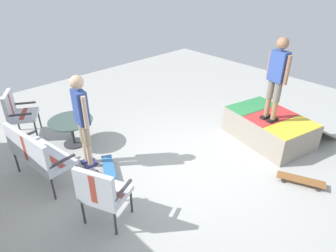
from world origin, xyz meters
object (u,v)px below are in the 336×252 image
Objects in this scene: skateboard_spare at (301,180)px; patio_table at (72,127)px; patio_bench at (36,152)px; patio_chair_by_wall at (101,191)px; person_watching at (82,115)px; skate_ramp at (270,127)px; person_skater at (277,74)px; patio_chair_near_house at (17,110)px; skateboard_by_bench at (109,168)px.

patio_table is at bearing 30.13° from skateboard_spare.
patio_bench is 1.25m from patio_table.
patio_chair_by_wall reaches higher than skateboard_spare.
person_watching reaches higher than patio_table.
person_watching is (1.86, 3.33, 0.76)m from skate_ramp.
patio_bench is at bearing 62.83° from person_skater.
person_skater is at bearing -96.96° from patio_chair_by_wall.
patio_chair_near_house is 1.25× the size of skateboard_spare.
skateboard_by_bench is (-1.31, -0.01, -0.32)m from patio_table.
person_skater reaches higher than skate_ramp.
skate_ramp is at bearing -95.81° from patio_chair_by_wall.
skate_ramp is 2.16× the size of patio_chair_near_house.
patio_chair_near_house is at bearing 14.76° from person_watching.
patio_bench is 1.88m from patio_chair_near_house.
person_skater is (-2.76, -2.97, 1.14)m from patio_table.
skateboard_by_bench is (-2.43, -0.67, -0.53)m from patio_chair_near_house.
skate_ramp is 3.95m from patio_chair_by_wall.
patio_bench is 1.29× the size of patio_chair_near_house.
patio_chair_by_wall is at bearing 62.04° from skateboard_spare.
person_watching reaches higher than patio_chair_near_house.
skate_ramp reaches higher than patio_table.
patio_table is 1.12× the size of skateboard_by_bench.
patio_table reaches higher than skateboard_spare.
person_skater reaches higher than skateboard_spare.
person_skater reaches higher than patio_chair_by_wall.
skateboard_spare is (-3.05, -2.40, -0.97)m from person_watching.
patio_chair_by_wall is 1.64m from person_watching.
person_skater is at bearing -117.17° from patio_bench.
skate_ramp is 1.68× the size of patio_bench.
person_skater is (-0.05, 0.23, 1.26)m from skate_ramp.
skateboard_spare is (-2.59, -2.25, 0.00)m from skateboard_by_bench.
skateboard_by_bench is 0.99× the size of skateboard_spare.
skate_ramp is 4.19m from patio_table.
person_watching is at bearing 58.34° from person_skater.
patio_chair_near_house is 2.08m from person_watching.
skateboard_spare is (-3.90, -2.26, -0.32)m from patio_table.
patio_bench is at bearing 59.97° from skateboard_by_bench.
patio_chair_near_house is 5.83m from skateboard_spare.
patio_chair_near_house is at bearing -1.15° from patio_chair_by_wall.
patio_table is (2.71, 3.19, 0.11)m from skate_ramp.
person_skater reaches higher than patio_bench.
skateboard_by_bench is at bearing -179.61° from patio_table.
patio_table is (0.72, -1.00, -0.21)m from patio_bench.
person_skater is 2.03× the size of skateboard_spare.
skate_ramp is at bearing -113.76° from skateboard_by_bench.
person_skater reaches higher than patio_table.
skateboard_spare is (-3.17, -3.26, -0.53)m from patio_bench.
skate_ramp is 2.74× the size of skateboard_by_bench.
person_skater is at bearing -116.16° from skateboard_by_bench.
patio_bench is 1.61× the size of skateboard_spare.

